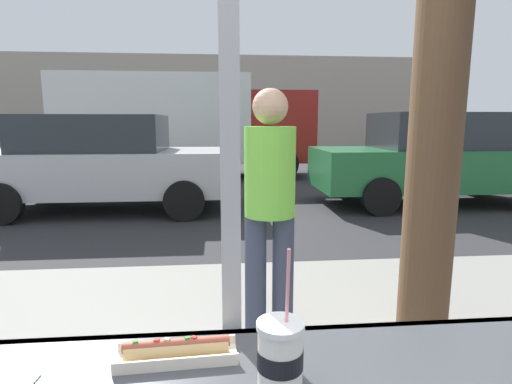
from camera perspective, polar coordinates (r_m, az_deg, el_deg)
ground_plane at (r=9.08m, az=-4.91°, el=0.08°), size 60.00×60.00×0.00m
sidewalk_strip at (r=2.95m, az=-4.21°, el=-20.28°), size 16.00×2.80×0.10m
window_wall at (r=1.06m, az=-3.93°, el=22.92°), size 2.65×0.20×2.90m
building_facade_far at (r=23.58m, az=-5.20°, el=12.32°), size 28.00×1.20×5.16m
soda_cup_left at (r=0.87m, az=3.42°, el=-22.19°), size 0.10×0.10×0.31m
hotdog_tray_far at (r=1.01m, az=-11.07°, el=-21.02°), size 0.28×0.10×0.05m
parked_car_silver at (r=7.50m, az=-20.47°, el=3.98°), size 4.41×2.04×1.65m
parked_car_green at (r=8.29m, az=24.20°, el=4.35°), size 4.49×1.92×1.70m
box_truck at (r=11.60m, az=-10.00°, el=9.70°), size 6.82×2.44×2.77m
pedestrian at (r=2.56m, az=1.94°, el=-1.28°), size 0.32×0.32×1.63m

